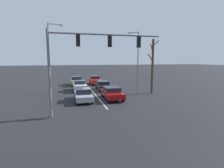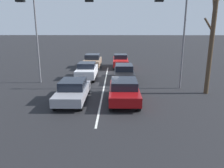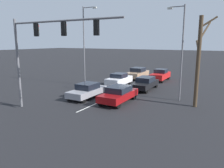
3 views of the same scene
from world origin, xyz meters
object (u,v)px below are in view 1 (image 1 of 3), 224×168
(bare_tree_near, at_px, (152,65))
(car_tan_midlane_third, at_px, (76,81))
(car_maroon_leftlane_front, at_px, (112,93))
(car_red_leftlane_third, at_px, (95,80))
(car_white_midlane_second, at_px, (80,86))
(traffic_signal_gantry, at_px, (87,52))
(street_lamp_left_shoulder, at_px, (137,59))
(car_gray_midlane_front, at_px, (83,95))
(car_black_leftlane_second, at_px, (103,85))
(street_lamp_right_shoulder, at_px, (51,55))

(bare_tree_near, bearing_deg, car_tan_midlane_third, -47.89)
(car_maroon_leftlane_front, bearing_deg, car_red_leftlane_third, -90.07)
(car_white_midlane_second, height_order, traffic_signal_gantry, traffic_signal_gantry)
(traffic_signal_gantry, xyz_separation_m, street_lamp_left_shoulder, (-8.06, -8.45, -0.51))
(traffic_signal_gantry, bearing_deg, car_gray_midlane_front, -91.23)
(car_black_leftlane_second, relative_size, street_lamp_left_shoulder, 0.54)
(traffic_signal_gantry, bearing_deg, street_lamp_right_shoulder, -70.37)
(car_red_leftlane_third, distance_m, traffic_signal_gantry, 18.80)
(car_maroon_leftlane_front, height_order, car_red_leftlane_third, car_red_leftlane_third)
(car_tan_midlane_third, xyz_separation_m, street_lamp_left_shoulder, (-7.98, 9.47, 4.04))
(street_lamp_left_shoulder, bearing_deg, car_white_midlane_second, -22.71)
(car_maroon_leftlane_front, xyz_separation_m, car_white_midlane_second, (3.33, -6.60, 0.02))
(car_maroon_leftlane_front, height_order, car_white_midlane_second, car_white_midlane_second)
(car_maroon_leftlane_front, xyz_separation_m, car_tan_midlane_third, (3.45, -12.77, 0.03))
(car_maroon_leftlane_front, bearing_deg, car_black_leftlane_second, -91.94)
(bare_tree_near, bearing_deg, car_gray_midlane_front, 11.59)
(car_white_midlane_second, height_order, car_tan_midlane_third, car_tan_midlane_third)
(car_maroon_leftlane_front, distance_m, car_black_leftlane_second, 6.22)
(car_tan_midlane_third, bearing_deg, car_white_midlane_second, 91.04)
(car_tan_midlane_third, xyz_separation_m, street_lamp_right_shoulder, (3.69, 7.82, 4.55))
(bare_tree_near, bearing_deg, car_maroon_leftlane_front, 17.72)
(car_gray_midlane_front, height_order, car_tan_midlane_third, car_tan_midlane_third)
(car_tan_midlane_third, distance_m, bare_tree_near, 14.86)
(car_black_leftlane_second, relative_size, car_tan_midlane_third, 0.97)
(car_tan_midlane_third, bearing_deg, bare_tree_near, 132.11)
(car_gray_midlane_front, bearing_deg, street_lamp_left_shoulder, -157.54)
(car_tan_midlane_third, bearing_deg, traffic_signal_gantry, 89.72)
(car_black_leftlane_second, bearing_deg, bare_tree_near, 145.26)
(car_gray_midlane_front, distance_m, street_lamp_left_shoulder, 9.54)
(car_tan_midlane_third, distance_m, car_red_leftlane_third, 3.46)
(car_black_leftlane_second, xyz_separation_m, car_tan_midlane_third, (3.66, -6.55, 0.05))
(car_gray_midlane_front, height_order, car_red_leftlane_third, car_red_leftlane_third)
(car_white_midlane_second, xyz_separation_m, bare_tree_near, (-9.62, 4.59, 3.19))
(car_maroon_leftlane_front, distance_m, street_lamp_right_shoulder, 9.82)
(car_white_midlane_second, relative_size, car_red_leftlane_third, 0.96)
(car_gray_midlane_front, bearing_deg, street_lamp_right_shoulder, -53.08)
(car_white_midlane_second, bearing_deg, traffic_signal_gantry, 89.02)
(car_black_leftlane_second, distance_m, traffic_signal_gantry, 12.82)
(car_maroon_leftlane_front, bearing_deg, car_gray_midlane_front, -0.28)
(street_lamp_left_shoulder, distance_m, bare_tree_near, 2.34)
(car_tan_midlane_third, bearing_deg, street_lamp_right_shoulder, 64.72)
(street_lamp_right_shoulder, bearing_deg, car_white_midlane_second, -156.69)
(street_lamp_right_shoulder, bearing_deg, car_maroon_leftlane_front, 145.21)
(car_white_midlane_second, xyz_separation_m, street_lamp_right_shoulder, (3.80, 1.64, 4.56))
(car_tan_midlane_third, bearing_deg, car_red_leftlane_third, 179.62)
(traffic_signal_gantry, xyz_separation_m, bare_tree_near, (-9.82, -7.15, -1.37))
(street_lamp_right_shoulder, relative_size, street_lamp_left_shoulder, 1.10)
(traffic_signal_gantry, height_order, bare_tree_near, bare_tree_near)
(car_red_leftlane_third, height_order, traffic_signal_gantry, traffic_signal_gantry)
(car_maroon_leftlane_front, distance_m, car_tan_midlane_third, 13.23)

